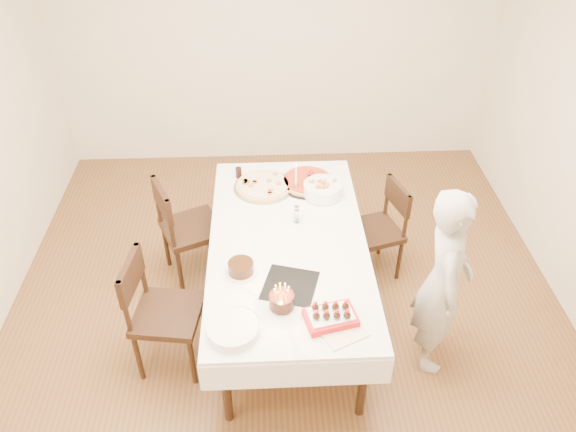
{
  "coord_description": "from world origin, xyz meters",
  "views": [
    {
      "loc": [
        -0.14,
        -3.04,
        3.39
      ],
      "look_at": [
        0.01,
        0.08,
        0.98
      ],
      "focal_mm": 35.0,
      "sensor_mm": 36.0,
      "label": 1
    }
  ],
  "objects_px": {
    "pizza_white": "(264,186)",
    "birthday_cake": "(282,297)",
    "pizza_pepperoni": "(307,181)",
    "strawberry_box": "(331,316)",
    "chair_left_savory": "(192,228)",
    "pasta_bowl": "(322,189)",
    "cola_glass": "(239,173)",
    "dining_table": "(288,278)",
    "person": "(443,282)",
    "chair_left_dessert": "(168,314)",
    "layer_cake": "(241,268)",
    "chair_right_savory": "(374,231)",
    "taper_candle": "(296,177)"
  },
  "relations": [
    {
      "from": "pizza_pepperoni",
      "to": "birthday_cake",
      "type": "relative_size",
      "value": 2.95
    },
    {
      "from": "pizza_white",
      "to": "birthday_cake",
      "type": "distance_m",
      "value": 1.33
    },
    {
      "from": "chair_left_dessert",
      "to": "pasta_bowl",
      "type": "distance_m",
      "value": 1.55
    },
    {
      "from": "chair_right_savory",
      "to": "cola_glass",
      "type": "distance_m",
      "value": 1.23
    },
    {
      "from": "pasta_bowl",
      "to": "chair_left_savory",
      "type": "bearing_deg",
      "value": -177.69
    },
    {
      "from": "dining_table",
      "to": "pizza_white",
      "type": "xyz_separation_m",
      "value": [
        -0.17,
        0.68,
        0.4
      ]
    },
    {
      "from": "chair_left_dessert",
      "to": "taper_candle",
      "type": "height_order",
      "value": "taper_candle"
    },
    {
      "from": "layer_cake",
      "to": "taper_candle",
      "type": "bearing_deg",
      "value": 65.87
    },
    {
      "from": "dining_table",
      "to": "chair_left_dessert",
      "type": "xyz_separation_m",
      "value": [
        -0.85,
        -0.43,
        0.1
      ]
    },
    {
      "from": "pasta_bowl",
      "to": "chair_left_dessert",
      "type": "bearing_deg",
      "value": -139.7
    },
    {
      "from": "chair_right_savory",
      "to": "layer_cake",
      "type": "distance_m",
      "value": 1.38
    },
    {
      "from": "dining_table",
      "to": "pasta_bowl",
      "type": "distance_m",
      "value": 0.77
    },
    {
      "from": "chair_left_savory",
      "to": "layer_cake",
      "type": "bearing_deg",
      "value": 93.62
    },
    {
      "from": "chair_right_savory",
      "to": "chair_left_dessert",
      "type": "distance_m",
      "value": 1.82
    },
    {
      "from": "strawberry_box",
      "to": "pizza_white",
      "type": "bearing_deg",
      "value": 105.12
    },
    {
      "from": "dining_table",
      "to": "taper_candle",
      "type": "height_order",
      "value": "taper_candle"
    },
    {
      "from": "chair_left_dessert",
      "to": "pizza_white",
      "type": "height_order",
      "value": "chair_left_dessert"
    },
    {
      "from": "pizza_white",
      "to": "taper_candle",
      "type": "bearing_deg",
      "value": -9.89
    },
    {
      "from": "chair_left_dessert",
      "to": "cola_glass",
      "type": "distance_m",
      "value": 1.4
    },
    {
      "from": "pizza_pepperoni",
      "to": "cola_glass",
      "type": "relative_size",
      "value": 4.99
    },
    {
      "from": "person",
      "to": "pizza_pepperoni",
      "type": "distance_m",
      "value": 1.45
    },
    {
      "from": "cola_glass",
      "to": "strawberry_box",
      "type": "distance_m",
      "value": 1.73
    },
    {
      "from": "dining_table",
      "to": "pizza_pepperoni",
      "type": "distance_m",
      "value": 0.85
    },
    {
      "from": "dining_table",
      "to": "pasta_bowl",
      "type": "bearing_deg",
      "value": 61.39
    },
    {
      "from": "dining_table",
      "to": "chair_right_savory",
      "type": "xyz_separation_m",
      "value": [
        0.74,
        0.46,
        0.06
      ]
    },
    {
      "from": "chair_right_savory",
      "to": "taper_candle",
      "type": "xyz_separation_m",
      "value": [
        -0.64,
        0.17,
        0.45
      ]
    },
    {
      "from": "chair_right_savory",
      "to": "layer_cake",
      "type": "bearing_deg",
      "value": -160.63
    },
    {
      "from": "pasta_bowl",
      "to": "layer_cake",
      "type": "xyz_separation_m",
      "value": [
        -0.64,
        -0.88,
        -0.01
      ]
    },
    {
      "from": "layer_cake",
      "to": "person",
      "type": "bearing_deg",
      "value": -5.89
    },
    {
      "from": "pizza_pepperoni",
      "to": "strawberry_box",
      "type": "relative_size",
      "value": 1.52
    },
    {
      "from": "chair_right_savory",
      "to": "pizza_pepperoni",
      "type": "relative_size",
      "value": 1.83
    },
    {
      "from": "cola_glass",
      "to": "birthday_cake",
      "type": "distance_m",
      "value": 1.53
    },
    {
      "from": "chair_left_savory",
      "to": "person",
      "type": "xyz_separation_m",
      "value": [
        1.8,
        -0.98,
        0.26
      ]
    },
    {
      "from": "chair_right_savory",
      "to": "pizza_white",
      "type": "bearing_deg",
      "value": 149.64
    },
    {
      "from": "chair_left_savory",
      "to": "taper_candle",
      "type": "bearing_deg",
      "value": 163.9
    },
    {
      "from": "chair_left_dessert",
      "to": "pizza_pepperoni",
      "type": "height_order",
      "value": "chair_left_dessert"
    },
    {
      "from": "pizza_white",
      "to": "pasta_bowl",
      "type": "distance_m",
      "value": 0.49
    },
    {
      "from": "taper_candle",
      "to": "birthday_cake",
      "type": "height_order",
      "value": "taper_candle"
    },
    {
      "from": "pasta_bowl",
      "to": "cola_glass",
      "type": "relative_size",
      "value": 3.24
    },
    {
      "from": "layer_cake",
      "to": "strawberry_box",
      "type": "distance_m",
      "value": 0.72
    },
    {
      "from": "chair_left_savory",
      "to": "strawberry_box",
      "type": "bearing_deg",
      "value": 103.65
    },
    {
      "from": "chair_left_savory",
      "to": "layer_cake",
      "type": "distance_m",
      "value": 1.0
    },
    {
      "from": "taper_candle",
      "to": "cola_glass",
      "type": "relative_size",
      "value": 2.81
    },
    {
      "from": "chair_right_savory",
      "to": "person",
      "type": "xyz_separation_m",
      "value": [
        0.28,
        -0.92,
        0.3
      ]
    },
    {
      "from": "dining_table",
      "to": "chair_left_savory",
      "type": "relative_size",
      "value": 2.23
    },
    {
      "from": "chair_left_savory",
      "to": "pizza_white",
      "type": "height_order",
      "value": "chair_left_savory"
    },
    {
      "from": "person",
      "to": "cola_glass",
      "type": "bearing_deg",
      "value": 57.89
    },
    {
      "from": "chair_left_dessert",
      "to": "taper_candle",
      "type": "bearing_deg",
      "value": -123.81
    },
    {
      "from": "pizza_white",
      "to": "pasta_bowl",
      "type": "bearing_deg",
      "value": -14.66
    },
    {
      "from": "strawberry_box",
      "to": "dining_table",
      "type": "bearing_deg",
      "value": 106.2
    }
  ]
}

